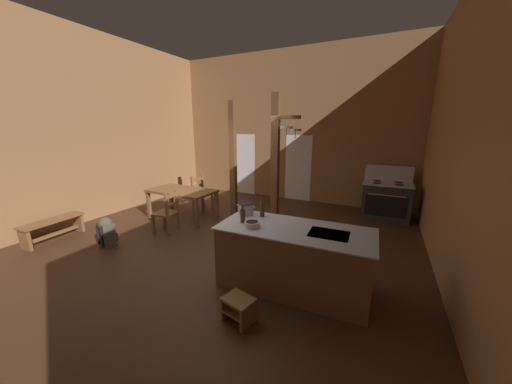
{
  "coord_description": "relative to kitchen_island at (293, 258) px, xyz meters",
  "views": [
    {
      "loc": [
        2.79,
        -3.77,
        2.3
      ],
      "look_at": [
        0.55,
        0.79,
        1.03
      ],
      "focal_mm": 18.31,
      "sensor_mm": 36.0,
      "label": 1
    }
  ],
  "objects": [
    {
      "name": "stove_range",
      "position": [
        1.18,
        3.9,
        0.03
      ],
      "size": [
        1.15,
        0.83,
        1.32
      ],
      "color": "#2F2F2F",
      "rests_on": "ground_plane"
    },
    {
      "name": "ladderback_chair_near_window",
      "position": [
        -3.59,
        2.49,
        -0.01
      ],
      "size": [
        0.5,
        0.5,
        0.95
      ],
      "color": "brown",
      "rests_on": "ground_plane"
    },
    {
      "name": "ground_plane",
      "position": [
        -1.76,
        0.46,
        -0.51
      ],
      "size": [
        8.23,
        9.14,
        0.1
      ],
      "primitive_type": "cube",
      "color": "#422819"
    },
    {
      "name": "wall_back",
      "position": [
        -1.76,
        4.7,
        1.82
      ],
      "size": [
        8.23,
        0.14,
        4.55
      ],
      "primitive_type": "cube",
      "color": "#93663F",
      "rests_on": "ground_plane"
    },
    {
      "name": "glazed_door_back_left",
      "position": [
        -3.44,
        4.62,
        0.57
      ],
      "size": [
        1.0,
        0.01,
        2.05
      ],
      "primitive_type": "cube",
      "color": "white",
      "rests_on": "ground_plane"
    },
    {
      "name": "ladderback_chair_by_post",
      "position": [
        -3.17,
        0.75,
        -0.01
      ],
      "size": [
        0.5,
        0.5,
        0.95
      ],
      "color": "brown",
      "rests_on": "ground_plane"
    },
    {
      "name": "bottle_short_on_counter",
      "position": [
        -0.77,
        -0.11,
        0.57
      ],
      "size": [
        0.07,
        0.07,
        0.28
      ],
      "color": "#56331E",
      "rests_on": "kitchen_island"
    },
    {
      "name": "kitchen_island",
      "position": [
        0.0,
        0.0,
        0.0
      ],
      "size": [
        2.19,
        1.03,
        0.92
      ],
      "color": "brown",
      "rests_on": "ground_plane"
    },
    {
      "name": "bottle_tall_on_counter",
      "position": [
        -0.62,
        0.26,
        0.58
      ],
      "size": [
        0.08,
        0.08,
        0.32
      ],
      "color": "#56331E",
      "rests_on": "kitchen_island"
    },
    {
      "name": "dining_table",
      "position": [
        -3.52,
        1.64,
        0.19
      ],
      "size": [
        1.72,
        0.94,
        0.74
      ],
      "color": "brown",
      "rests_on": "ground_plane"
    },
    {
      "name": "step_stool",
      "position": [
        -0.36,
        -0.97,
        -0.28
      ],
      "size": [
        0.41,
        0.35,
        0.3
      ],
      "color": "brown",
      "rests_on": "ground_plane"
    },
    {
      "name": "support_post_center",
      "position": [
        -2.33,
        2.23,
        1.0
      ],
      "size": [
        0.14,
        0.14,
        2.9
      ],
      "color": "brown",
      "rests_on": "ground_plane"
    },
    {
      "name": "glazed_panel_back_right",
      "position": [
        -1.39,
        4.62,
        0.57
      ],
      "size": [
        0.84,
        0.01,
        2.05
      ],
      "primitive_type": "cube",
      "color": "white",
      "rests_on": "ground_plane"
    },
    {
      "name": "wall_right",
      "position": [
        2.02,
        0.46,
        1.82
      ],
      "size": [
        0.14,
        9.14,
        4.55
      ],
      "primitive_type": "cube",
      "color": "#93663F",
      "rests_on": "ground_plane"
    },
    {
      "name": "support_post_with_pot_rack",
      "position": [
        -0.82,
        1.31,
        1.09
      ],
      "size": [
        0.56,
        0.25,
        2.9
      ],
      "color": "brown",
      "rests_on": "ground_plane"
    },
    {
      "name": "mixing_bowl_on_counter",
      "position": [
        -0.56,
        -0.21,
        0.5
      ],
      "size": [
        0.22,
        0.22,
        0.08
      ],
      "color": "silver",
      "rests_on": "kitchen_island"
    },
    {
      "name": "backpack",
      "position": [
        -3.73,
        -0.32,
        -0.14
      ],
      "size": [
        0.36,
        0.35,
        0.6
      ],
      "color": "#4C4233",
      "rests_on": "ground_plane"
    },
    {
      "name": "stockpot_on_counter",
      "position": [
        -0.9,
        0.24,
        0.56
      ],
      "size": [
        0.33,
        0.26,
        0.19
      ],
      "color": "#B7BABF",
      "rests_on": "kitchen_island"
    },
    {
      "name": "wall_left",
      "position": [
        -5.55,
        0.46,
        1.82
      ],
      "size": [
        0.14,
        9.14,
        4.55
      ],
      "primitive_type": "cube",
      "color": "#93663F",
      "rests_on": "ground_plane"
    },
    {
      "name": "bench_along_left_wall",
      "position": [
        -5.0,
        -0.62,
        -0.16
      ],
      "size": [
        0.44,
        1.17,
        0.44
      ],
      "color": "brown",
      "rests_on": "ground_plane"
    }
  ]
}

